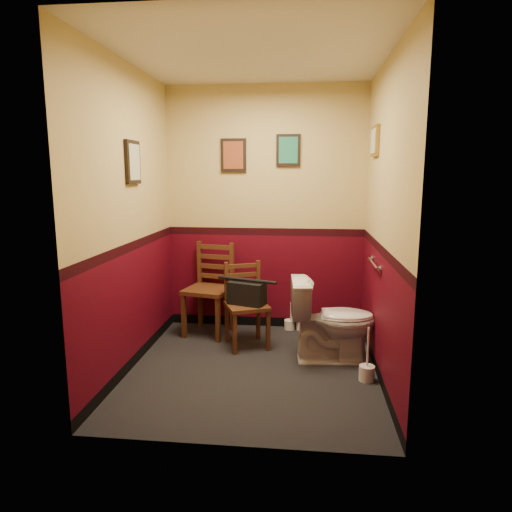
# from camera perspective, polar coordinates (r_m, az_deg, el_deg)

# --- Properties ---
(floor) EXTENTS (2.20, 2.40, 0.00)m
(floor) POSITION_cam_1_polar(r_m,az_deg,el_deg) (4.27, -0.37, -13.92)
(floor) COLOR black
(floor) RESTS_ON ground
(ceiling) EXTENTS (2.20, 2.40, 0.00)m
(ceiling) POSITION_cam_1_polar(r_m,az_deg,el_deg) (4.01, -0.42, 23.94)
(ceiling) COLOR silver
(ceiling) RESTS_ON ground
(wall_back) EXTENTS (2.20, 0.00, 2.70)m
(wall_back) POSITION_cam_1_polar(r_m,az_deg,el_deg) (5.11, 1.16, 5.75)
(wall_back) COLOR #470512
(wall_back) RESTS_ON ground
(wall_front) EXTENTS (2.20, 0.00, 2.70)m
(wall_front) POSITION_cam_1_polar(r_m,az_deg,el_deg) (2.74, -3.28, 1.85)
(wall_front) COLOR #470512
(wall_front) RESTS_ON ground
(wall_left) EXTENTS (0.00, 2.40, 2.70)m
(wall_left) POSITION_cam_1_polar(r_m,az_deg,el_deg) (4.19, -15.56, 4.40)
(wall_left) COLOR #470512
(wall_left) RESTS_ON ground
(wall_right) EXTENTS (0.00, 2.40, 2.70)m
(wall_right) POSITION_cam_1_polar(r_m,az_deg,el_deg) (3.95, 15.71, 4.06)
(wall_right) COLOR #470512
(wall_right) RESTS_ON ground
(grab_bar) EXTENTS (0.05, 0.56, 0.06)m
(grab_bar) POSITION_cam_1_polar(r_m,az_deg,el_deg) (4.25, 14.50, -0.94)
(grab_bar) COLOR silver
(grab_bar) RESTS_ON wall_right
(framed_print_back_a) EXTENTS (0.28, 0.04, 0.36)m
(framed_print_back_a) POSITION_cam_1_polar(r_m,az_deg,el_deg) (5.12, -2.84, 12.47)
(framed_print_back_a) COLOR black
(framed_print_back_a) RESTS_ON wall_back
(framed_print_back_b) EXTENTS (0.26, 0.04, 0.34)m
(framed_print_back_b) POSITION_cam_1_polar(r_m,az_deg,el_deg) (5.06, 4.06, 13.05)
(framed_print_back_b) COLOR black
(framed_print_back_b) RESTS_ON wall_back
(framed_print_left) EXTENTS (0.04, 0.30, 0.38)m
(framed_print_left) POSITION_cam_1_polar(r_m,az_deg,el_deg) (4.26, -15.12, 11.25)
(framed_print_left) COLOR black
(framed_print_left) RESTS_ON wall_left
(framed_print_right) EXTENTS (0.04, 0.34, 0.28)m
(framed_print_right) POSITION_cam_1_polar(r_m,az_deg,el_deg) (4.53, 14.63, 13.73)
(framed_print_right) COLOR olive
(framed_print_right) RESTS_ON wall_right
(toilet) EXTENTS (0.83, 0.51, 0.78)m
(toilet) POSITION_cam_1_polar(r_m,az_deg,el_deg) (4.39, 9.54, -7.96)
(toilet) COLOR white
(toilet) RESTS_ON floor
(toilet_brush) EXTENTS (0.13, 0.13, 0.48)m
(toilet_brush) POSITION_cam_1_polar(r_m,az_deg,el_deg) (4.13, 13.68, -13.92)
(toilet_brush) COLOR silver
(toilet_brush) RESTS_ON floor
(chair_left) EXTENTS (0.56, 0.56, 1.00)m
(chair_left) POSITION_cam_1_polar(r_m,az_deg,el_deg) (5.05, -5.78, -4.11)
(chair_left) COLOR #522D18
(chair_left) RESTS_ON floor
(chair_right) EXTENTS (0.52, 0.52, 0.86)m
(chair_right) POSITION_cam_1_polar(r_m,az_deg,el_deg) (4.69, -1.28, -6.12)
(chair_right) COLOR #522D18
(chair_right) RESTS_ON floor
(handbag) EXTENTS (0.41, 0.29, 0.27)m
(handbag) POSITION_cam_1_polar(r_m,az_deg,el_deg) (4.61, -1.16, -4.63)
(handbag) COLOR black
(handbag) RESTS_ON chair_right
(tp_stack) EXTENTS (0.25, 0.15, 0.33)m
(tp_stack) POSITION_cam_1_polar(r_m,az_deg,el_deg) (5.24, 4.94, -7.75)
(tp_stack) COLOR silver
(tp_stack) RESTS_ON floor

